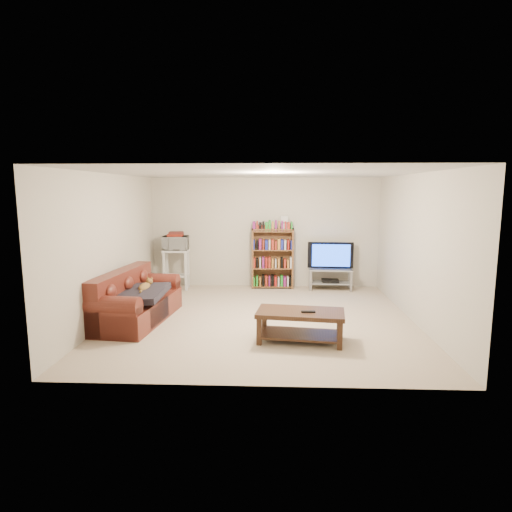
{
  "coord_description": "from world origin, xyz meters",
  "views": [
    {
      "loc": [
        0.21,
        -6.92,
        2.13
      ],
      "look_at": [
        -0.1,
        0.4,
        1.0
      ],
      "focal_mm": 30.0,
      "sensor_mm": 36.0,
      "label": 1
    }
  ],
  "objects_px": {
    "coffee_table": "(300,320)",
    "tv_stand": "(330,275)",
    "sofa": "(134,303)",
    "bookshelf": "(273,258)"
  },
  "relations": [
    {
      "from": "coffee_table",
      "to": "bookshelf",
      "type": "relative_size",
      "value": 0.98
    },
    {
      "from": "coffee_table",
      "to": "bookshelf",
      "type": "distance_m",
      "value": 3.4
    },
    {
      "from": "tv_stand",
      "to": "bookshelf",
      "type": "distance_m",
      "value": 1.31
    },
    {
      "from": "coffee_table",
      "to": "sofa",
      "type": "bearing_deg",
      "value": 169.67
    },
    {
      "from": "coffee_table",
      "to": "tv_stand",
      "type": "distance_m",
      "value": 3.36
    },
    {
      "from": "sofa",
      "to": "coffee_table",
      "type": "height_order",
      "value": "sofa"
    },
    {
      "from": "tv_stand",
      "to": "bookshelf",
      "type": "xyz_separation_m",
      "value": [
        -1.25,
        0.1,
        0.36
      ]
    },
    {
      "from": "tv_stand",
      "to": "bookshelf",
      "type": "relative_size",
      "value": 0.71
    },
    {
      "from": "tv_stand",
      "to": "bookshelf",
      "type": "bearing_deg",
      "value": 178.37
    },
    {
      "from": "coffee_table",
      "to": "tv_stand",
      "type": "relative_size",
      "value": 1.38
    }
  ]
}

